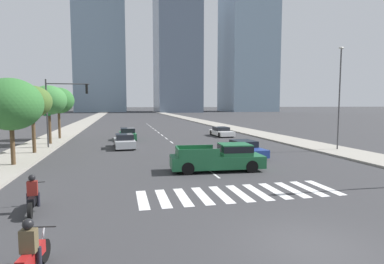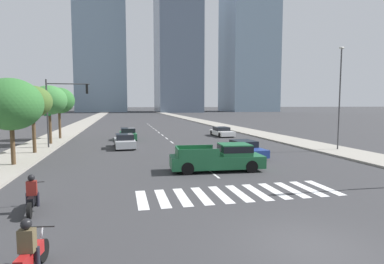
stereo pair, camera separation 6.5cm
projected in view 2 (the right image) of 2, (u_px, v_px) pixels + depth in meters
The scene contains 21 objects.
ground_plane at pixel (311, 248), 9.09m from camera, with size 800.00×800.00×0.00m, color #333335.
sidewalk_east at pixel (266, 135), 41.11m from camera, with size 4.00×260.00×0.15m, color gray.
sidewalk_west at pixel (51, 140), 35.35m from camera, with size 4.00×260.00×0.15m, color gray.
crosswalk_near at pixel (239, 193), 14.64m from camera, with size 9.45×2.81×0.01m.
lane_divider_center at pixel (162, 135), 41.84m from camera, with size 0.14×50.00×0.01m.
motorcycle_lead at pixel (29, 254), 7.48m from camera, with size 0.70×2.09×1.49m.
motorcycle_trailing at pixel (32, 197), 12.07m from camera, with size 0.70×2.24×1.49m.
pickup_truck at pixel (221, 158), 19.53m from camera, with size 5.88×2.33×1.67m.
sedan_silver_0 at pixel (125, 141), 29.68m from camera, with size 2.04×4.53×1.34m.
sedan_blue_1 at pixel (244, 149), 24.98m from camera, with size 2.14×4.71×1.24m.
sedan_green_2 at pixel (128, 134), 36.48m from camera, with size 1.95×4.67×1.38m.
sedan_white_3 at pixel (222, 132), 40.57m from camera, with size 2.12×4.75×1.17m.
traffic_signal_far at pixel (62, 101), 29.00m from camera, with size 4.10×0.28×6.27m.
street_lamp_east at pixel (340, 92), 27.45m from camera, with size 0.50×0.24×8.96m.
street_tree_nearest at pixel (11, 104), 20.47m from camera, with size 4.02×4.02×5.70m.
street_tree_second at pixel (33, 102), 25.52m from camera, with size 3.06×3.06×5.51m.
street_tree_third at pixel (49, 100), 31.37m from camera, with size 3.47×3.47×5.87m.
street_tree_fourth at pixel (59, 101), 36.30m from camera, with size 3.52×3.52×5.91m.
office_tower_left_skyline at pixel (101, 31), 165.81m from camera, with size 25.38×29.59×93.69m.
office_tower_center_skyline at pixel (177, 21), 157.53m from camera, with size 21.22×27.48×102.69m.
office_tower_right_skyline at pixel (248, 42), 173.80m from camera, with size 25.64×28.72×89.43m.
Camera 2 is at (-5.30, -7.78, 4.16)m, focal length 29.30 mm.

